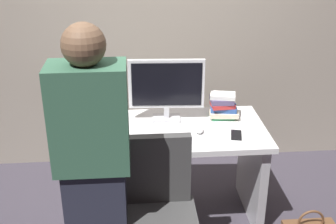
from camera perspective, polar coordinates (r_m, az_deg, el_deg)
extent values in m
plane|color=#3D3842|center=(3.47, -0.07, -12.97)|extent=(9.00, 9.00, 0.00)
cube|color=white|center=(3.10, -0.07, -2.49)|extent=(1.39, 0.70, 0.04)
cube|color=#B2B2B7|center=(3.30, -11.23, -8.50)|extent=(0.06, 0.62, 0.69)
cube|color=#B2B2B7|center=(3.38, 10.78, -7.57)|extent=(0.06, 0.62, 0.69)
cube|color=#3F3F3F|center=(2.63, -1.37, -7.38)|extent=(0.40, 0.06, 0.44)
cube|color=#38664C|center=(2.30, -10.15, -0.80)|extent=(0.40, 0.24, 0.58)
sphere|color=brown|center=(2.17, -10.91, 8.55)|extent=(0.22, 0.22, 0.22)
cube|color=silver|center=(3.23, -0.20, -0.79)|extent=(0.21, 0.15, 0.02)
cube|color=silver|center=(3.21, -0.20, -0.01)|extent=(0.04, 0.03, 0.08)
cube|color=silver|center=(3.12, -0.20, 3.67)|extent=(0.54, 0.06, 0.36)
cube|color=black|center=(3.11, -0.16, 3.56)|extent=(0.50, 0.03, 0.32)
cube|color=white|center=(2.99, -1.40, -2.87)|extent=(0.43, 0.14, 0.02)
ellipsoid|color=white|center=(3.04, 4.03, -2.32)|extent=(0.06, 0.10, 0.03)
cylinder|color=white|center=(2.89, -7.74, -3.18)|extent=(0.08, 0.08, 0.10)
cube|color=#338C59|center=(3.29, 6.98, -0.45)|extent=(0.16, 0.15, 0.02)
cube|color=beige|center=(3.26, 7.24, -0.16)|extent=(0.22, 0.15, 0.03)
cube|color=#3359A5|center=(3.26, 7.19, 0.49)|extent=(0.21, 0.15, 0.03)
cube|color=red|center=(3.24, 7.07, 0.96)|extent=(0.17, 0.14, 0.03)
cube|color=#594C72|center=(3.23, 6.99, 1.57)|extent=(0.17, 0.15, 0.04)
cube|color=white|center=(3.21, 7.11, 2.11)|extent=(0.20, 0.15, 0.03)
cube|color=black|center=(3.03, 8.83, -2.96)|extent=(0.10, 0.16, 0.01)
torus|color=brown|center=(3.07, 18.04, -13.35)|extent=(0.18, 0.02, 0.18)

